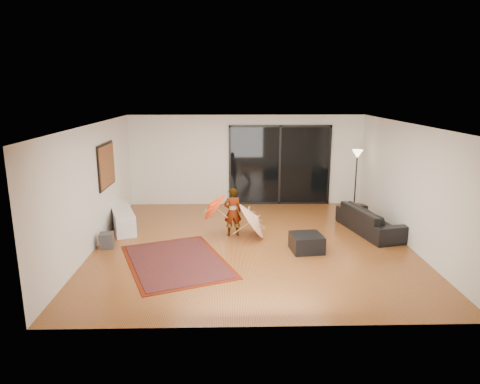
{
  "coord_description": "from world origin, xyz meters",
  "views": [
    {
      "loc": [
        -0.5,
        -9.19,
        3.44
      ],
      "look_at": [
        -0.27,
        0.48,
        1.1
      ],
      "focal_mm": 32.0,
      "sensor_mm": 36.0,
      "label": 1
    }
  ],
  "objects_px": {
    "sofa": "(371,220)",
    "ottoman": "(307,243)",
    "media_console": "(122,218)",
    "child": "(233,212)"
  },
  "relations": [
    {
      "from": "media_console",
      "to": "sofa",
      "type": "height_order",
      "value": "sofa"
    },
    {
      "from": "sofa",
      "to": "ottoman",
      "type": "distance_m",
      "value": 2.18
    },
    {
      "from": "sofa",
      "to": "ottoman",
      "type": "relative_size",
      "value": 3.22
    },
    {
      "from": "media_console",
      "to": "ottoman",
      "type": "xyz_separation_m",
      "value": [
        4.41,
        -1.73,
        -0.07
      ]
    },
    {
      "from": "child",
      "to": "sofa",
      "type": "bearing_deg",
      "value": 173.88
    },
    {
      "from": "ottoman",
      "to": "sofa",
      "type": "bearing_deg",
      "value": 34.37
    },
    {
      "from": "sofa",
      "to": "ottoman",
      "type": "bearing_deg",
      "value": 111.44
    },
    {
      "from": "sofa",
      "to": "child",
      "type": "xyz_separation_m",
      "value": [
        -3.39,
        -0.16,
        0.28
      ]
    },
    {
      "from": "media_console",
      "to": "sofa",
      "type": "distance_m",
      "value": 6.22
    },
    {
      "from": "ottoman",
      "to": "media_console",
      "type": "bearing_deg",
      "value": 158.56
    }
  ]
}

